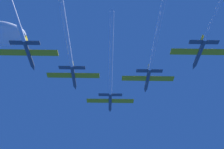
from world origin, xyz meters
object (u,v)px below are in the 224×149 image
(jet_left_wing, at_px, (70,56))
(jet_right_outer, at_px, (214,17))
(jet_lead, at_px, (111,80))
(jet_right_wing, at_px, (153,53))
(jet_left_outer, at_px, (17,18))

(jet_left_wing, distance_m, jet_right_outer, 50.21)
(jet_right_outer, bearing_deg, jet_left_wing, 157.81)
(jet_lead, height_order, jet_left_wing, jet_left_wing)
(jet_left_wing, distance_m, jet_right_wing, 30.00)
(jet_left_wing, bearing_deg, jet_lead, 40.11)
(jet_lead, xyz_separation_m, jet_left_outer, (-29.12, -30.67, -0.20))
(jet_right_wing, xyz_separation_m, jet_left_outer, (-44.07, -15.34, -1.09))
(jet_left_wing, height_order, jet_right_outer, jet_left_wing)
(jet_lead, height_order, jet_left_outer, jet_lead)
(jet_left_outer, bearing_deg, jet_right_wing, 19.19)
(jet_left_outer, distance_m, jet_right_outer, 60.70)
(jet_lead, bearing_deg, jet_left_outer, -133.52)
(jet_lead, distance_m, jet_left_wing, 19.56)
(jet_lead, relative_size, jet_left_wing, 1.17)
(jet_left_wing, distance_m, jet_left_outer, 23.05)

